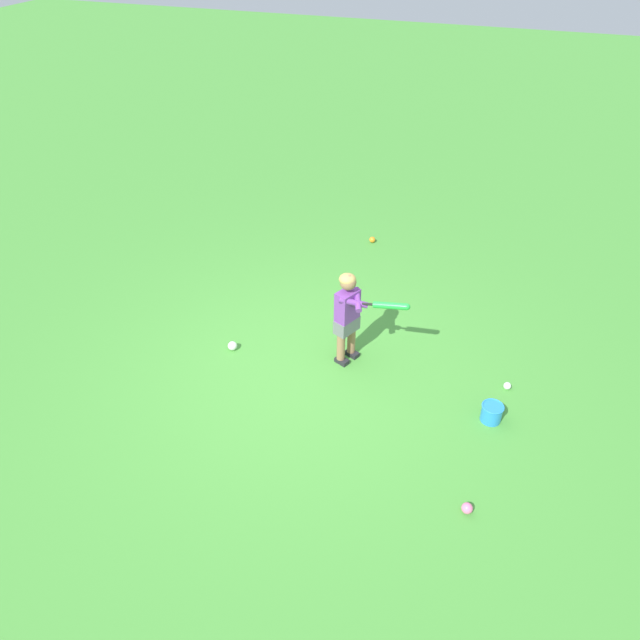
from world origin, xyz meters
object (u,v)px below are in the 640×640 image
at_px(play_ball_center_lawn, 372,240).
at_px(toy_bucket, 492,412).
at_px(play_ball_far_left, 507,386).
at_px(play_ball_by_bucket, 467,508).
at_px(child_batter, 350,311).
at_px(play_ball_behind_batter, 232,346).

relative_size(play_ball_center_lawn, toy_bucket, 0.40).
xyz_separation_m(play_ball_far_left, toy_bucket, (-0.51, 0.11, 0.06)).
distance_m(play_ball_by_bucket, play_ball_center_lawn, 4.66).
xyz_separation_m(child_batter, play_ball_behind_batter, (-0.27, 1.27, -0.60)).
bearing_deg(play_ball_behind_batter, toy_bucket, -93.20).
relative_size(play_ball_center_lawn, play_ball_behind_batter, 0.84).
height_order(play_ball_center_lawn, toy_bucket, toy_bucket).
height_order(play_ball_by_bucket, play_ball_behind_batter, play_ball_behind_batter).
bearing_deg(play_ball_center_lawn, play_ball_by_bucket, -155.09).
bearing_deg(toy_bucket, play_ball_center_lawn, 33.41).
distance_m(child_batter, play_ball_by_bucket, 2.27).
relative_size(play_ball_behind_batter, toy_bucket, 0.48).
xyz_separation_m(play_ball_far_left, play_ball_behind_batter, (-0.35, 2.97, 0.01)).
height_order(play_ball_far_left, toy_bucket, toy_bucket).
xyz_separation_m(child_batter, play_ball_center_lawn, (2.65, 0.45, -0.61)).
bearing_deg(child_batter, toy_bucket, -105.05).
bearing_deg(toy_bucket, play_ball_far_left, -12.41).
height_order(play_ball_center_lawn, play_ball_far_left, play_ball_center_lawn).
bearing_deg(play_ball_far_left, child_batter, 92.85).
distance_m(child_batter, play_ball_behind_batter, 1.43).
bearing_deg(play_ball_by_bucket, child_batter, 43.89).
relative_size(child_batter, play_ball_behind_batter, 10.47).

